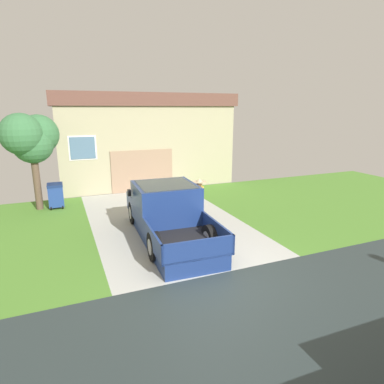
{
  "coord_description": "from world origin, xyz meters",
  "views": [
    {
      "loc": [
        -3.4,
        -6.57,
        4.01
      ],
      "look_at": [
        0.64,
        3.21,
        1.3
      ],
      "focal_mm": 30.39,
      "sensor_mm": 36.0,
      "label": 1
    }
  ],
  "objects_px": {
    "pickup_truck": "(167,213)",
    "front_yard_tree": "(31,138)",
    "house_with_garage": "(141,138)",
    "wheeled_trash_bin": "(56,195)",
    "person_with_hat": "(199,197)",
    "handbag": "(206,222)"
  },
  "relations": [
    {
      "from": "pickup_truck",
      "to": "front_yard_tree",
      "type": "bearing_deg",
      "value": 132.99
    },
    {
      "from": "pickup_truck",
      "to": "person_with_hat",
      "type": "bearing_deg",
      "value": 25.45
    },
    {
      "from": "person_with_hat",
      "to": "wheeled_trash_bin",
      "type": "distance_m",
      "value": 6.21
    },
    {
      "from": "pickup_truck",
      "to": "house_with_garage",
      "type": "xyz_separation_m",
      "value": [
        1.34,
        8.75,
        1.66
      ]
    },
    {
      "from": "front_yard_tree",
      "to": "wheeled_trash_bin",
      "type": "distance_m",
      "value": 2.44
    },
    {
      "from": "pickup_truck",
      "to": "house_with_garage",
      "type": "height_order",
      "value": "house_with_garage"
    },
    {
      "from": "front_yard_tree",
      "to": "handbag",
      "type": "bearing_deg",
      "value": -38.08
    },
    {
      "from": "person_with_hat",
      "to": "wheeled_trash_bin",
      "type": "relative_size",
      "value": 1.61
    },
    {
      "from": "pickup_truck",
      "to": "person_with_hat",
      "type": "distance_m",
      "value": 1.56
    },
    {
      "from": "house_with_garage",
      "to": "wheeled_trash_bin",
      "type": "relative_size",
      "value": 9.09
    },
    {
      "from": "person_with_hat",
      "to": "handbag",
      "type": "relative_size",
      "value": 4.32
    },
    {
      "from": "house_with_garage",
      "to": "front_yard_tree",
      "type": "bearing_deg",
      "value": -142.73
    },
    {
      "from": "pickup_truck",
      "to": "handbag",
      "type": "distance_m",
      "value": 1.73
    },
    {
      "from": "wheeled_trash_bin",
      "to": "handbag",
      "type": "bearing_deg",
      "value": -41.06
    },
    {
      "from": "house_with_garage",
      "to": "wheeled_trash_bin",
      "type": "height_order",
      "value": "house_with_garage"
    },
    {
      "from": "pickup_truck",
      "to": "house_with_garage",
      "type": "distance_m",
      "value": 9.01
    },
    {
      "from": "wheeled_trash_bin",
      "to": "pickup_truck",
      "type": "bearing_deg",
      "value": -54.08
    },
    {
      "from": "person_with_hat",
      "to": "wheeled_trash_bin",
      "type": "xyz_separation_m",
      "value": [
        -4.75,
        3.98,
        -0.41
      ]
    },
    {
      "from": "front_yard_tree",
      "to": "person_with_hat",
      "type": "bearing_deg",
      "value": -37.0
    },
    {
      "from": "front_yard_tree",
      "to": "house_with_garage",
      "type": "bearing_deg",
      "value": 37.27
    },
    {
      "from": "handbag",
      "to": "person_with_hat",
      "type": "bearing_deg",
      "value": 118.3
    },
    {
      "from": "person_with_hat",
      "to": "handbag",
      "type": "xyz_separation_m",
      "value": [
        0.15,
        -0.28,
        -0.86
      ]
    }
  ]
}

